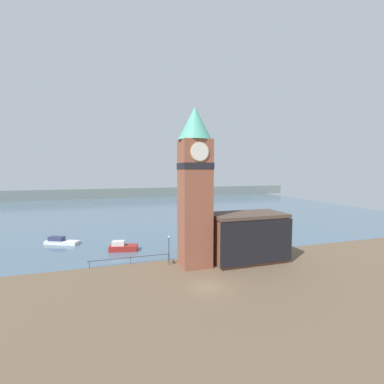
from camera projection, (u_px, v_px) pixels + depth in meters
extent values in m
plane|color=brown|center=(208.00, 287.00, 31.51)|extent=(160.00, 160.00, 0.00)
cube|color=slate|center=(143.00, 208.00, 98.94)|extent=(160.00, 120.00, 0.00)
cube|color=slate|center=(135.00, 193.00, 136.85)|extent=(180.00, 3.00, 5.00)
cube|color=#333338|center=(130.00, 258.00, 38.93)|extent=(12.26, 0.08, 0.08)
cylinder|color=#333338|center=(89.00, 265.00, 37.27)|extent=(0.07, 0.07, 1.05)
cylinder|color=#333338|center=(130.00, 261.00, 38.97)|extent=(0.07, 0.07, 1.05)
cylinder|color=#333338|center=(168.00, 257.00, 40.67)|extent=(0.07, 0.07, 1.05)
cube|color=brown|center=(195.00, 204.00, 38.02)|extent=(4.30, 4.30, 18.65)
cube|color=black|center=(195.00, 166.00, 37.55)|extent=(4.42, 4.42, 0.90)
cylinder|color=tan|center=(200.00, 152.00, 35.29)|extent=(2.72, 0.12, 2.72)
cylinder|color=silver|center=(200.00, 152.00, 35.21)|extent=(2.47, 0.12, 2.47)
cylinder|color=tan|center=(209.00, 153.00, 38.04)|extent=(0.12, 2.72, 2.72)
cylinder|color=silver|center=(210.00, 153.00, 38.06)|extent=(0.12, 2.47, 2.47)
cone|color=#51A88E|center=(195.00, 123.00, 37.04)|extent=(4.95, 4.95, 4.77)
cube|color=brown|center=(247.00, 238.00, 40.65)|extent=(11.30, 5.88, 7.05)
cube|color=#4C3D33|center=(247.00, 215.00, 40.33)|extent=(11.70, 6.28, 0.50)
cube|color=black|center=(257.00, 243.00, 37.69)|extent=(11.80, 0.30, 6.49)
cube|color=maroon|center=(124.00, 248.00, 45.60)|extent=(5.16, 2.92, 0.99)
cube|color=silver|center=(118.00, 243.00, 45.45)|extent=(2.37, 1.80, 0.80)
cube|color=silver|center=(62.00, 242.00, 49.81)|extent=(6.73, 4.50, 0.62)
cube|color=navy|center=(57.00, 239.00, 49.91)|extent=(3.17, 2.44, 0.78)
cylinder|color=#2D2D33|center=(173.00, 262.00, 39.36)|extent=(0.30, 0.30, 0.46)
sphere|color=#2D2D33|center=(173.00, 260.00, 39.34)|extent=(0.32, 0.32, 0.32)
cylinder|color=black|center=(169.00, 251.00, 38.70)|extent=(0.10, 0.10, 4.19)
sphere|color=silver|center=(169.00, 237.00, 38.52)|extent=(0.32, 0.32, 0.32)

